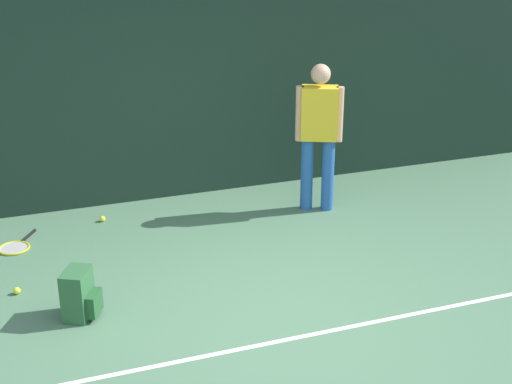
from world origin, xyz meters
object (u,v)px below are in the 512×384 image
Objects in this scene: tennis_player at (319,129)px; backpack at (80,295)px; tennis_ball_near_player at (103,219)px; tennis_ball_by_fence at (17,291)px; tennis_racket at (15,247)px.

backpack is (-2.87, -1.49, -0.76)m from tennis_player.
tennis_player reaches higher than backpack.
tennis_ball_near_player is at bearing 12.89° from tennis_player.
tennis_ball_near_player is 1.68m from tennis_ball_by_fence.
backpack reaches higher than tennis_ball_by_fence.
tennis_ball_near_player is (0.47, 1.95, -0.18)m from backpack.
backpack is (0.48, -1.58, 0.20)m from tennis_racket.
backpack is at bearing 48.28° from tennis_racket.
tennis_ball_near_player is at bearing 14.05° from backpack.
tennis_racket is 0.99m from tennis_ball_by_fence.
tennis_racket is at bearing -158.77° from tennis_ball_near_player.
backpack is at bearing -48.97° from tennis_ball_by_fence.
tennis_player reaches higher than tennis_racket.
tennis_ball_by_fence reaches higher than tennis_racket.
tennis_ball_near_player is at bearing 142.49° from tennis_racket.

